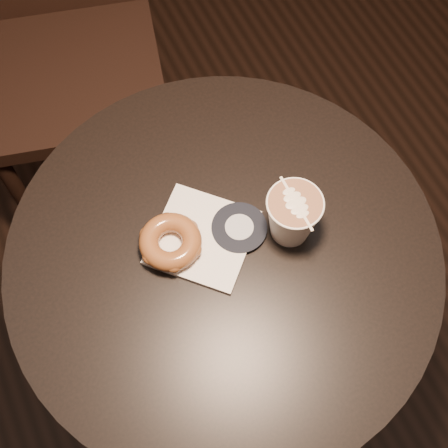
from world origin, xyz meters
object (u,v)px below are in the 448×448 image
object	(u,v)px
cafe_table	(224,293)
chair	(52,3)
pastry_bag	(202,237)
doughnut	(170,242)
latte_cup	(292,217)

from	to	relation	value
cafe_table	chair	distance (m)	0.77
pastry_bag	doughnut	size ratio (longest dim) A/B	1.52
pastry_bag	latte_cup	world-z (taller)	latte_cup
cafe_table	latte_cup	xyz separation A→B (m)	(0.11, -0.01, 0.25)
doughnut	latte_cup	xyz separation A→B (m)	(0.18, -0.05, 0.02)
cafe_table	pastry_bag	bearing A→B (deg)	118.70
doughnut	latte_cup	distance (m)	0.19
chair	pastry_bag	size ratio (longest dim) A/B	7.26
cafe_table	latte_cup	bearing A→B (deg)	-5.27
cafe_table	pastry_bag	world-z (taller)	pastry_bag
chair	latte_cup	bearing A→B (deg)	-62.94
chair	pastry_bag	distance (m)	0.74
cafe_table	latte_cup	size ratio (longest dim) A/B	7.69
chair	pastry_bag	world-z (taller)	chair
latte_cup	chair	bearing A→B (deg)	102.71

